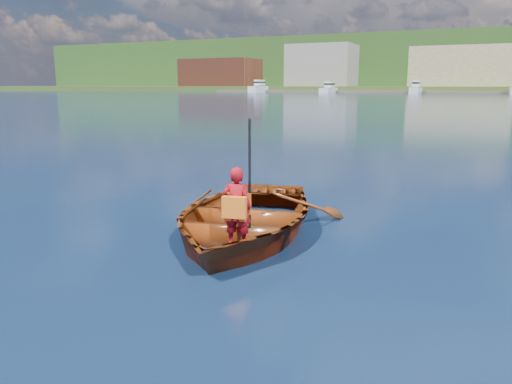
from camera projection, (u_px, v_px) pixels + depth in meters
The scene contains 8 objects.
ground at pixel (216, 252), 7.14m from camera, with size 600.00×600.00×0.00m.
rowboat at pixel (243, 217), 7.95m from camera, with size 3.84×4.80×0.89m.
child_paddler at pixel (237, 207), 6.97m from camera, with size 0.46×0.40×1.80m.
shoreline at pixel (483, 66), 215.24m from camera, with size 400.00×140.00×22.00m.
dock at pixel (472, 92), 138.99m from camera, with size 160.02×4.82×0.80m.
waterfront_buildings at pixel (452, 68), 155.30m from camera, with size 202.00×16.00×14.00m.
marina_yachts at pixel (509, 89), 130.94m from camera, with size 147.49×13.91×4.42m.
hillside_trees at pixel (461, 52), 211.71m from camera, with size 281.64×87.01×25.46m.
Camera 1 is at (3.35, -5.95, 2.34)m, focal length 35.00 mm.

